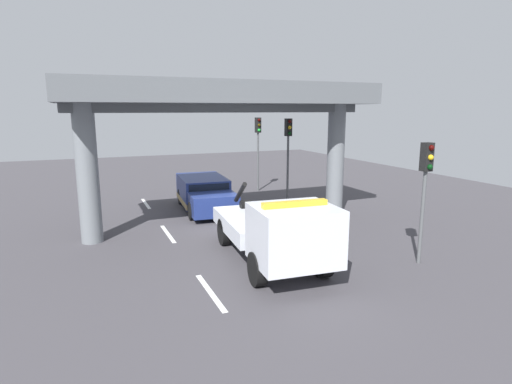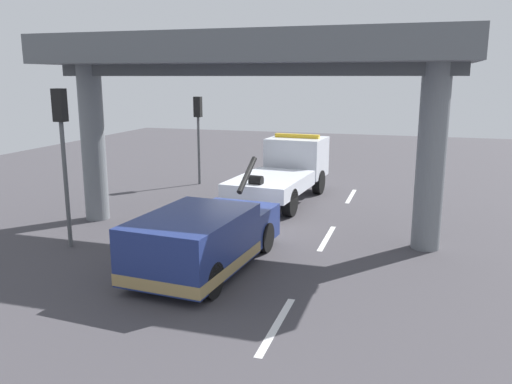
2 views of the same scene
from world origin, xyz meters
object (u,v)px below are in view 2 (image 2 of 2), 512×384
tow_truck_white (286,169)px  traffic_light_far (62,134)px  traffic_light_mid (198,121)px  towed_van_green (203,240)px

tow_truck_white → traffic_light_far: bearing=150.6°
traffic_light_mid → towed_van_green: bearing=-156.3°
traffic_light_mid → tow_truck_white: bearing=-109.1°
towed_van_green → traffic_light_far: (0.56, 4.41, 2.51)m
towed_van_green → traffic_light_mid: 11.19m
towed_van_green → traffic_light_mid: (10.06, 4.41, 2.12)m
towed_van_green → traffic_light_mid: traffic_light_mid is taller
tow_truck_white → traffic_light_mid: traffic_light_mid is taller
towed_van_green → traffic_light_far: 5.10m
tow_truck_white → traffic_light_far: traffic_light_far is taller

